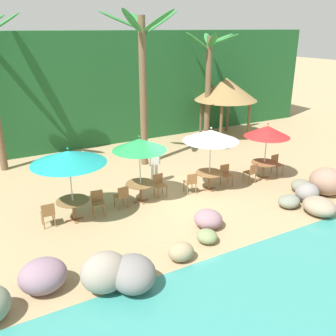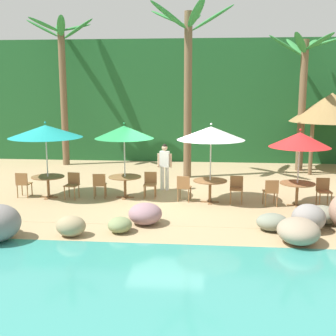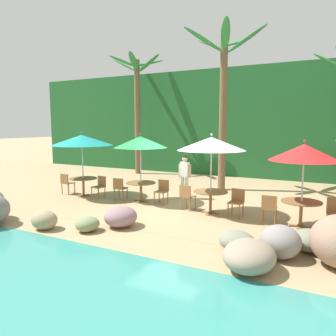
# 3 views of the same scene
# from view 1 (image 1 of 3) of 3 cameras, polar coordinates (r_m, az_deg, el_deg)

# --- Properties ---
(ground_plane) EXTENTS (120.00, 120.00, 0.00)m
(ground_plane) POSITION_cam_1_polar(r_m,az_deg,el_deg) (14.58, 1.70, -4.36)
(ground_plane) COLOR tan
(terrace_deck) EXTENTS (18.00, 5.20, 0.01)m
(terrace_deck) POSITION_cam_1_polar(r_m,az_deg,el_deg) (14.58, 1.70, -4.35)
(terrace_deck) COLOR tan
(terrace_deck) RESTS_ON ground
(foliage_backdrop) EXTENTS (28.00, 2.40, 6.00)m
(foliage_backdrop) POSITION_cam_1_polar(r_m,az_deg,el_deg) (21.67, -10.74, 11.91)
(foliage_backdrop) COLOR #1E5628
(foliage_backdrop) RESTS_ON ground
(rock_seawall) EXTENTS (15.72, 3.23, 1.07)m
(rock_seawall) POSITION_cam_1_polar(r_m,az_deg,el_deg) (11.71, 7.18, -8.99)
(rock_seawall) COLOR gray
(rock_seawall) RESTS_ON ground
(umbrella_teal) EXTENTS (2.44, 2.44, 2.59)m
(umbrella_teal) POSITION_cam_1_polar(r_m,az_deg,el_deg) (12.40, -14.91, 1.61)
(umbrella_teal) COLOR silver
(umbrella_teal) RESTS_ON ground
(dining_table_teal) EXTENTS (1.10, 1.10, 0.74)m
(dining_table_teal) POSITION_cam_1_polar(r_m,az_deg,el_deg) (13.01, -14.25, -5.29)
(dining_table_teal) COLOR brown
(dining_table_teal) RESTS_ON ground
(chair_teal_seaward) EXTENTS (0.47, 0.47, 0.87)m
(chair_teal_seaward) POSITION_cam_1_polar(r_m,az_deg,el_deg) (13.25, -10.64, -4.98)
(chair_teal_seaward) COLOR olive
(chair_teal_seaward) RESTS_ON ground
(chair_teal_inland) EXTENTS (0.43, 0.44, 0.87)m
(chair_teal_inland) POSITION_cam_1_polar(r_m,az_deg,el_deg) (12.84, -17.79, -6.53)
(chair_teal_inland) COLOR olive
(chair_teal_inland) RESTS_ON ground
(umbrella_green) EXTENTS (1.98, 1.98, 2.57)m
(umbrella_green) POSITION_cam_1_polar(r_m,az_deg,el_deg) (13.42, -4.37, 3.60)
(umbrella_green) COLOR silver
(umbrella_green) RESTS_ON ground
(dining_table_green) EXTENTS (1.10, 1.10, 0.74)m
(dining_table_green) POSITION_cam_1_polar(r_m,az_deg,el_deg) (13.98, -4.19, -2.80)
(dining_table_green) COLOR brown
(dining_table_green) RESTS_ON ground
(chair_green_seaward) EXTENTS (0.43, 0.44, 0.87)m
(chair_green_seaward) POSITION_cam_1_polar(r_m,az_deg,el_deg) (14.46, -1.33, -2.37)
(chair_green_seaward) COLOR olive
(chair_green_seaward) RESTS_ON ground
(chair_green_inland) EXTENTS (0.47, 0.48, 0.87)m
(chair_green_inland) POSITION_cam_1_polar(r_m,az_deg,el_deg) (13.56, -7.01, -4.15)
(chair_green_inland) COLOR olive
(chair_green_inland) RESTS_ON ground
(umbrella_white) EXTENTS (2.17, 2.17, 2.60)m
(umbrella_white) POSITION_cam_1_polar(r_m,az_deg,el_deg) (14.52, 6.56, 4.96)
(umbrella_white) COLOR silver
(umbrella_white) RESTS_ON ground
(dining_table_white) EXTENTS (1.10, 1.10, 0.74)m
(dining_table_white) POSITION_cam_1_polar(r_m,az_deg,el_deg) (15.05, 6.31, -1.12)
(dining_table_white) COLOR brown
(dining_table_white) RESTS_ON ground
(chair_white_seaward) EXTENTS (0.45, 0.45, 0.87)m
(chair_white_seaward) POSITION_cam_1_polar(r_m,az_deg,el_deg) (15.59, 8.78, -0.85)
(chair_white_seaward) COLOR olive
(chair_white_seaward) RESTS_ON ground
(chair_white_inland) EXTENTS (0.47, 0.48, 0.87)m
(chair_white_inland) POSITION_cam_1_polar(r_m,az_deg,el_deg) (14.66, 3.51, -2.07)
(chair_white_inland) COLOR olive
(chair_white_inland) RESTS_ON ground
(umbrella_red) EXTENTS (1.90, 1.90, 2.46)m
(umbrella_red) POSITION_cam_1_polar(r_m,az_deg,el_deg) (16.16, 14.87, 5.42)
(umbrella_red) COLOR silver
(umbrella_red) RESTS_ON ground
(dining_table_red) EXTENTS (1.10, 1.10, 0.74)m
(dining_table_red) POSITION_cam_1_polar(r_m,az_deg,el_deg) (16.60, 14.40, 0.44)
(dining_table_red) COLOR brown
(dining_table_red) RESTS_ON ground
(chair_red_seaward) EXTENTS (0.44, 0.45, 0.87)m
(chair_red_seaward) POSITION_cam_1_polar(r_m,az_deg,el_deg) (17.28, 16.13, 0.73)
(chair_red_seaward) COLOR olive
(chair_red_seaward) RESTS_ON ground
(chair_red_inland) EXTENTS (0.46, 0.46, 0.87)m
(chair_red_inland) POSITION_cam_1_polar(r_m,az_deg,el_deg) (15.97, 12.58, -0.58)
(chair_red_inland) COLOR olive
(chair_red_inland) RESTS_ON ground
(palm_tree_second) EXTENTS (3.50, 3.67, 6.91)m
(palm_tree_second) POSITION_cam_1_polar(r_m,az_deg,el_deg) (17.04, -3.91, 14.98)
(palm_tree_second) COLOR brown
(palm_tree_second) RESTS_ON ground
(palm_tree_third) EXTENTS (3.32, 3.16, 5.94)m
(palm_tree_third) POSITION_cam_1_polar(r_m,az_deg,el_deg) (21.31, 6.23, 14.73)
(palm_tree_third) COLOR brown
(palm_tree_third) RESTS_ON ground
(palapa_hut) EXTENTS (3.62, 3.62, 3.46)m
(palapa_hut) POSITION_cam_1_polar(r_m,az_deg,el_deg) (22.21, 8.83, 11.73)
(palapa_hut) COLOR brown
(palapa_hut) RESTS_ON ground
(waiter_in_white) EXTENTS (0.52, 0.24, 1.70)m
(waiter_in_white) POSITION_cam_1_polar(r_m,az_deg,el_deg) (15.39, -2.09, 0.97)
(waiter_in_white) COLOR white
(waiter_in_white) RESTS_ON ground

